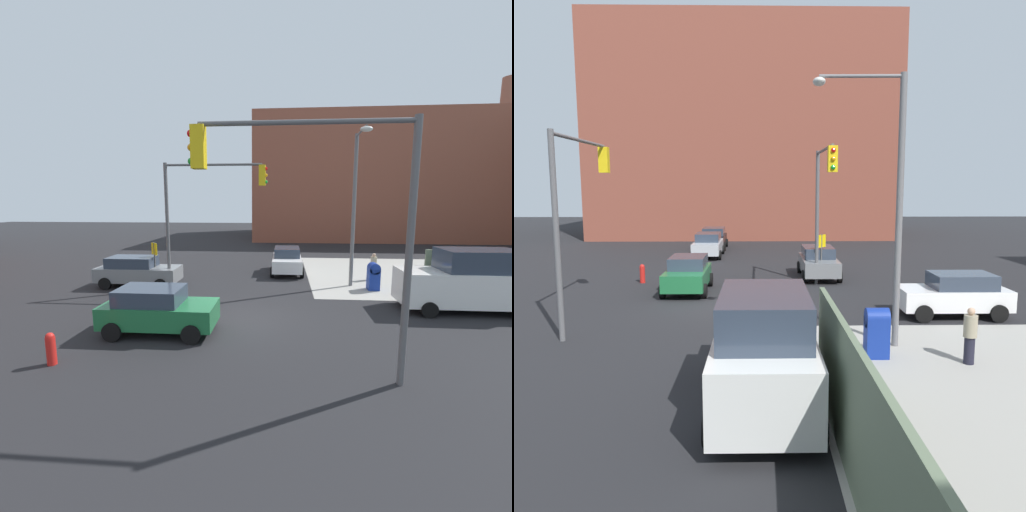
% 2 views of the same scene
% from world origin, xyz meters
% --- Properties ---
extents(ground_plane, '(120.00, 120.00, 0.00)m').
position_xyz_m(ground_plane, '(0.00, 0.00, 0.00)').
color(ground_plane, black).
extents(sidewalk_corner, '(12.00, 12.00, 0.01)m').
position_xyz_m(sidewalk_corner, '(9.00, 9.00, 0.01)').
color(sidewalk_corner, '#9E9B93').
rests_on(sidewalk_corner, ground).
extents(building_warehouse_north, '(32.00, 18.00, 14.21)m').
position_xyz_m(building_warehouse_north, '(14.00, 34.00, 7.11)').
color(building_warehouse_north, '#93513D').
rests_on(building_warehouse_north, ground).
extents(smokestack, '(1.80, 1.80, 18.23)m').
position_xyz_m(smokestack, '(26.63, 30.00, 9.12)').
color(smokestack, brown).
rests_on(smokestack, ground).
extents(traffic_signal_nw_corner, '(5.28, 0.36, 6.50)m').
position_xyz_m(traffic_signal_nw_corner, '(-2.50, 4.50, 4.62)').
color(traffic_signal_nw_corner, '#59595B').
rests_on(traffic_signal_nw_corner, ground).
extents(traffic_signal_se_corner, '(5.40, 0.36, 6.50)m').
position_xyz_m(traffic_signal_se_corner, '(2.44, -4.50, 4.63)').
color(traffic_signal_se_corner, '#59595B').
rests_on(traffic_signal_se_corner, ground).
extents(street_lamp_corner, '(0.56, 2.68, 8.00)m').
position_xyz_m(street_lamp_corner, '(5.19, 5.43, 4.70)').
color(street_lamp_corner, slate).
rests_on(street_lamp_corner, ground).
extents(warning_sign_two_way, '(0.48, 0.48, 2.40)m').
position_xyz_m(warning_sign_two_way, '(-5.40, 4.84, 1.64)').
color(warning_sign_two_way, '#4C4C4C').
rests_on(warning_sign_two_way, ground).
extents(mailbox_blue, '(0.56, 0.64, 1.43)m').
position_xyz_m(mailbox_blue, '(6.20, 5.00, 0.76)').
color(mailbox_blue, navy).
rests_on(mailbox_blue, ground).
extents(fire_hydrant, '(0.26, 0.26, 0.94)m').
position_xyz_m(fire_hydrant, '(-5.00, -4.20, 0.49)').
color(fire_hydrant, red).
rests_on(fire_hydrant, ground).
extents(coupe_green, '(3.90, 2.02, 1.62)m').
position_xyz_m(coupe_green, '(-2.84, -1.61, 0.84)').
color(coupe_green, '#1E6638').
rests_on(coupe_green, ground).
extents(hatchback_gray, '(4.36, 2.02, 1.62)m').
position_xyz_m(hatchback_gray, '(-6.38, 4.81, 0.84)').
color(hatchback_gray, slate).
rests_on(hatchback_gray, ground).
extents(coupe_white, '(2.02, 3.96, 1.62)m').
position_xyz_m(coupe_white, '(1.74, 8.95, 0.84)').
color(coupe_white, white).
rests_on(coupe_white, ground).
extents(van_white_delivery, '(5.40, 2.32, 2.62)m').
position_xyz_m(van_white_delivery, '(9.26, 1.80, 1.28)').
color(van_white_delivery, white).
rests_on(van_white_delivery, ground).
extents(pedestrian_crossing, '(0.36, 0.36, 1.57)m').
position_xyz_m(pedestrian_crossing, '(6.80, 7.40, 0.81)').
color(pedestrian_crossing, '#9E937A').
rests_on(pedestrian_crossing, ground).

